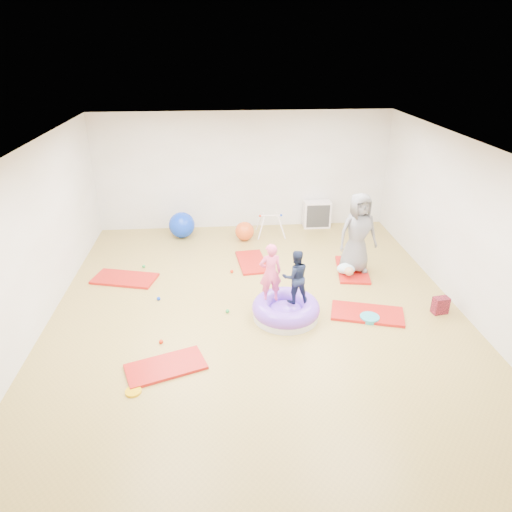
{
  "coord_description": "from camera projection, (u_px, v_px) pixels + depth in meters",
  "views": [
    {
      "loc": [
        -0.58,
        -6.7,
        4.22
      ],
      "look_at": [
        0.0,
        0.3,
        0.9
      ],
      "focal_mm": 32.0,
      "sensor_mm": 36.0,
      "label": 1
    }
  ],
  "objects": [
    {
      "name": "room",
      "position": [
        258.0,
        236.0,
        7.29
      ],
      "size": [
        7.01,
        8.01,
        2.81
      ],
      "color": "olive",
      "rests_on": "ground"
    },
    {
      "name": "gym_mat_front_left",
      "position": [
        166.0,
        367.0,
        6.49
      ],
      "size": [
        1.22,
        0.89,
        0.05
      ],
      "primitive_type": "cube",
      "rotation": [
        0.0,
        0.0,
        0.34
      ],
      "color": "red",
      "rests_on": "ground"
    },
    {
      "name": "gym_mat_mid_left",
      "position": [
        125.0,
        279.0,
        8.89
      ],
      "size": [
        1.32,
        0.89,
        0.05
      ],
      "primitive_type": "cube",
      "rotation": [
        0.0,
        0.0,
        -0.26
      ],
      "color": "red",
      "rests_on": "ground"
    },
    {
      "name": "gym_mat_center_back",
      "position": [
        252.0,
        262.0,
        9.56
      ],
      "size": [
        0.66,
        1.15,
        0.05
      ],
      "primitive_type": "cube",
      "rotation": [
        0.0,
        0.0,
        1.68
      ],
      "color": "red",
      "rests_on": "ground"
    },
    {
      "name": "gym_mat_right",
      "position": [
        367.0,
        314.0,
        7.75
      ],
      "size": [
        1.32,
        0.91,
        0.05
      ],
      "primitive_type": "cube",
      "rotation": [
        0.0,
        0.0,
        -0.28
      ],
      "color": "red",
      "rests_on": "ground"
    },
    {
      "name": "gym_mat_rear_right",
      "position": [
        352.0,
        270.0,
        9.24
      ],
      "size": [
        0.77,
        1.26,
        0.05
      ],
      "primitive_type": "cube",
      "rotation": [
        0.0,
        0.0,
        1.41
      ],
      "color": "red",
      "rests_on": "ground"
    },
    {
      "name": "inflatable_cushion",
      "position": [
        286.0,
        310.0,
        7.65
      ],
      "size": [
        1.14,
        1.14,
        0.36
      ],
      "rotation": [
        0.0,
        0.0,
        -0.1
      ],
      "color": "silver",
      "rests_on": "ground"
    },
    {
      "name": "child_pink",
      "position": [
        270.0,
        270.0,
        7.43
      ],
      "size": [
        0.4,
        0.29,
        1.03
      ],
      "primitive_type": "imported",
      "rotation": [
        0.0,
        0.0,
        3.25
      ],
      "color": "#F25082",
      "rests_on": "inflatable_cushion"
    },
    {
      "name": "child_navy",
      "position": [
        296.0,
        274.0,
        7.41
      ],
      "size": [
        0.49,
        0.4,
        0.93
      ],
      "primitive_type": "imported",
      "rotation": [
        0.0,
        0.0,
        3.26
      ],
      "color": "#151D38",
      "rests_on": "inflatable_cushion"
    },
    {
      "name": "adult_caregiver",
      "position": [
        358.0,
        233.0,
        8.83
      ],
      "size": [
        0.85,
        0.63,
        1.6
      ],
      "primitive_type": "imported",
      "rotation": [
        0.0,
        0.0,
        0.16
      ],
      "color": "slate",
      "rests_on": "gym_mat_rear_right"
    },
    {
      "name": "infant",
      "position": [
        347.0,
        269.0,
        8.95
      ],
      "size": [
        0.38,
        0.39,
        0.23
      ],
      "color": "#C5EDFE",
      "rests_on": "gym_mat_rear_right"
    },
    {
      "name": "ball_pit_balls",
      "position": [
        216.0,
        290.0,
        8.47
      ],
      "size": [
        4.38,
        2.72,
        0.07
      ],
      "color": "#0B33CC",
      "rests_on": "ground"
    },
    {
      "name": "exercise_ball_blue",
      "position": [
        182.0,
        225.0,
        10.71
      ],
      "size": [
        0.61,
        0.61,
        0.61
      ],
      "primitive_type": "sphere",
      "color": "#0B33CC",
      "rests_on": "ground"
    },
    {
      "name": "exercise_ball_orange",
      "position": [
        245.0,
        231.0,
        10.58
      ],
      "size": [
        0.44,
        0.44,
        0.44
      ],
      "primitive_type": "sphere",
      "color": "#D84F1C",
      "rests_on": "ground"
    },
    {
      "name": "infant_play_gym",
      "position": [
        271.0,
        222.0,
        10.8
      ],
      "size": [
        0.67,
        0.64,
        0.51
      ],
      "rotation": [
        0.0,
        0.0,
        -0.17
      ],
      "color": "white",
      "rests_on": "ground"
    },
    {
      "name": "cube_shelf",
      "position": [
        317.0,
        214.0,
        11.3
      ],
      "size": [
        0.66,
        0.33,
        0.66
      ],
      "color": "white",
      "rests_on": "ground"
    },
    {
      "name": "balance_disc",
      "position": [
        370.0,
        318.0,
        7.6
      ],
      "size": [
        0.32,
        0.32,
        0.07
      ],
      "primitive_type": "cylinder",
      "color": "teal",
      "rests_on": "ground"
    },
    {
      "name": "backpack",
      "position": [
        440.0,
        305.0,
        7.75
      ],
      "size": [
        0.28,
        0.2,
        0.3
      ],
      "primitive_type": "cube",
      "rotation": [
        0.0,
        0.0,
        0.17
      ],
      "color": "#AB1832",
      "rests_on": "ground"
    },
    {
      "name": "yellow_toy",
      "position": [
        133.0,
        392.0,
        6.04
      ],
      "size": [
        0.22,
        0.22,
        0.03
      ],
      "primitive_type": "cylinder",
      "color": "#EBB007",
      "rests_on": "ground"
    }
  ]
}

